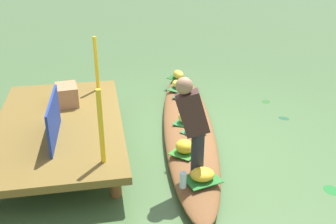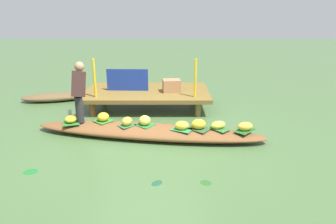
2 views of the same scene
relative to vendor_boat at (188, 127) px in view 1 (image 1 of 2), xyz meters
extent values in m
plane|color=#436336|center=(0.00, 0.00, -0.12)|extent=(40.00, 40.00, 0.00)
cube|color=brown|center=(-0.15, 1.96, 0.29)|extent=(3.20, 1.80, 0.10)
cylinder|color=brown|center=(-1.43, 1.24, 0.06)|extent=(0.14, 0.14, 0.35)
cylinder|color=olive|center=(1.13, 1.24, 0.06)|extent=(0.14, 0.14, 0.35)
cylinder|color=brown|center=(1.13, 2.68, 0.06)|extent=(0.14, 0.14, 0.35)
ellipsoid|color=brown|center=(0.00, 0.00, 0.00)|extent=(4.81, 1.51, 0.23)
cube|color=#2D8343|center=(0.68, -0.20, 0.12)|extent=(0.46, 0.40, 0.01)
ellipsoid|color=yellow|center=(0.68, -0.20, 0.21)|extent=(0.28, 0.20, 0.17)
cube|color=#2D672F|center=(1.40, -0.14, 0.12)|extent=(0.48, 0.48, 0.01)
ellipsoid|color=yellow|center=(1.40, -0.14, 0.19)|extent=(0.36, 0.30, 0.15)
cube|color=#1F5A20|center=(1.91, -0.24, 0.12)|extent=(0.47, 0.48, 0.01)
ellipsoid|color=gold|center=(1.91, -0.24, 0.21)|extent=(0.33, 0.24, 0.17)
cube|color=#2D6538|center=(-0.43, 0.02, 0.12)|extent=(0.41, 0.40, 0.01)
ellipsoid|color=gold|center=(-0.43, 0.02, 0.21)|extent=(0.29, 0.30, 0.18)
cube|color=#256E2A|center=(-1.62, 0.21, 0.12)|extent=(0.43, 0.49, 0.01)
ellipsoid|color=yellow|center=(-1.62, 0.21, 0.19)|extent=(0.26, 0.30, 0.14)
cube|color=#317724|center=(-0.96, 0.28, 0.12)|extent=(0.46, 0.46, 0.01)
ellipsoid|color=yellow|center=(-0.96, 0.28, 0.21)|extent=(0.34, 0.34, 0.19)
cube|color=#2E552E|center=(1.01, -0.16, 0.12)|extent=(0.50, 0.48, 0.01)
ellipsoid|color=gold|center=(1.01, -0.16, 0.22)|extent=(0.31, 0.25, 0.20)
cube|color=#246E32|center=(-0.07, 0.05, 0.12)|extent=(0.46, 0.45, 0.01)
ellipsoid|color=#F8DA4C|center=(-0.07, 0.05, 0.22)|extent=(0.25, 0.26, 0.20)
cylinder|color=#28282D|center=(-1.43, 0.23, 0.39)|extent=(0.16, 0.16, 0.55)
cube|color=#3F2623|center=(-1.42, 0.30, 0.92)|extent=(0.24, 0.44, 0.58)
sphere|color=#9E7556|center=(-1.40, 0.40, 1.26)|extent=(0.20, 0.20, 0.20)
cylinder|color=silver|center=(-1.73, 0.47, 0.22)|extent=(0.08, 0.08, 0.20)
cube|color=navy|center=(-0.65, 1.96, 0.62)|extent=(1.07, 0.07, 0.56)
cylinder|color=yellow|center=(-1.35, 1.36, 0.80)|extent=(0.06, 0.06, 0.93)
cylinder|color=yellow|center=(1.05, 1.36, 0.80)|extent=(0.06, 0.06, 0.93)
cube|color=#A3714B|center=(0.49, 1.85, 0.49)|extent=(0.48, 0.37, 0.32)
ellipsoid|color=#1D4B31|center=(0.23, -1.76, -0.11)|extent=(0.23, 0.23, 0.01)
ellipsoid|color=#275922|center=(0.98, -1.75, -0.11)|extent=(0.24, 0.24, 0.01)
ellipsoid|color=#1D6728|center=(-1.82, -1.43, -0.11)|extent=(0.25, 0.22, 0.01)
camera|label=1|loc=(-5.49, 1.35, 2.87)|focal=42.55mm
camera|label=2|loc=(0.40, -5.80, 2.42)|focal=32.83mm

